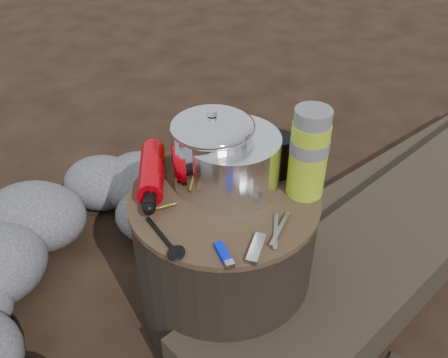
% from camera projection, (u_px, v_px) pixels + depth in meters
% --- Properties ---
extents(ground, '(60.00, 60.00, 0.00)m').
position_uv_depth(ground, '(224.00, 309.00, 1.43)').
color(ground, black).
rests_on(ground, ground).
extents(stump, '(0.46, 0.46, 0.43)m').
position_uv_depth(stump, '(224.00, 258.00, 1.30)').
color(stump, black).
rests_on(stump, ground).
extents(rock_ring, '(0.50, 1.10, 0.22)m').
position_uv_depth(rock_ring, '(67.00, 264.00, 1.43)').
color(rock_ring, '#58585D').
rests_on(rock_ring, ground).
extents(log_main, '(1.37, 1.89, 0.17)m').
position_uv_depth(log_main, '(429.00, 211.00, 1.65)').
color(log_main, '#30281E').
rests_on(log_main, ground).
extents(log_small, '(0.89, 1.12, 0.10)m').
position_uv_depth(log_small, '(406.00, 176.00, 1.88)').
color(log_small, '#30281E').
rests_on(log_small, ground).
extents(foil_windscreen, '(0.23, 0.23, 0.14)m').
position_uv_depth(foil_windscreen, '(232.00, 162.00, 1.16)').
color(foil_windscreen, white).
rests_on(foil_windscreen, stump).
extents(camping_pot, '(0.20, 0.20, 0.20)m').
position_uv_depth(camping_pot, '(213.00, 150.00, 1.16)').
color(camping_pot, silver).
rests_on(camping_pot, stump).
extents(fuel_bottle, '(0.14, 0.27, 0.06)m').
position_uv_depth(fuel_bottle, '(152.00, 172.00, 1.20)').
color(fuel_bottle, red).
rests_on(fuel_bottle, stump).
extents(thermos, '(0.09, 0.09, 0.22)m').
position_uv_depth(thermos, '(309.00, 154.00, 1.12)').
color(thermos, '#A1C821').
rests_on(thermos, stump).
extents(travel_mug, '(0.07, 0.07, 0.11)m').
position_uv_depth(travel_mug, '(278.00, 156.00, 1.22)').
color(travel_mug, black).
rests_on(travel_mug, stump).
extents(stuff_sack, '(0.15, 0.12, 0.10)m').
position_uv_depth(stuff_sack, '(198.00, 138.00, 1.29)').
color(stuff_sack, '#CA8F00').
rests_on(stuff_sack, stump).
extents(food_pouch, '(0.10, 0.06, 0.13)m').
position_uv_depth(food_pouch, '(226.00, 131.00, 1.29)').
color(food_pouch, '#101259').
rests_on(food_pouch, stump).
extents(lighter, '(0.06, 0.07, 0.01)m').
position_uv_depth(lighter, '(223.00, 252.00, 1.01)').
color(lighter, '#001AF6').
rests_on(lighter, stump).
extents(multitool, '(0.03, 0.09, 0.01)m').
position_uv_depth(multitool, '(256.00, 248.00, 1.02)').
color(multitool, '#B2B2B6').
rests_on(multitool, stump).
extents(pot_grabber, '(0.03, 0.12, 0.01)m').
position_uv_depth(pot_grabber, '(276.00, 230.00, 1.07)').
color(pot_grabber, '#B2B2B6').
rests_on(pot_grabber, stump).
extents(spork, '(0.13, 0.12, 0.01)m').
position_uv_depth(spork, '(161.00, 234.00, 1.06)').
color(spork, black).
rests_on(spork, stump).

